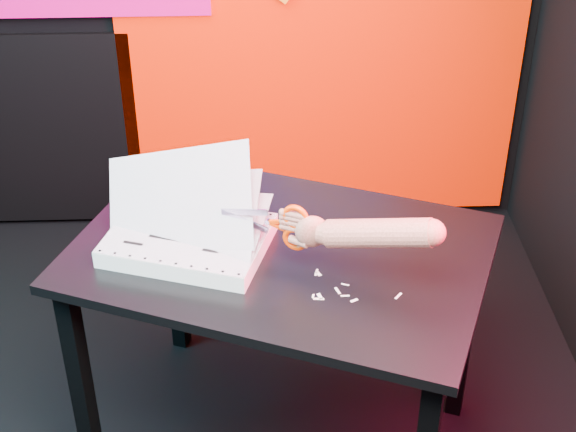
{
  "coord_description": "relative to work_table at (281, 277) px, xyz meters",
  "views": [
    {
      "loc": [
        0.39,
        -1.76,
        2.16
      ],
      "look_at": [
        0.47,
        0.18,
        0.87
      ],
      "focal_mm": 55.0,
      "sensor_mm": 36.0,
      "label": 1
    }
  ],
  "objects": [
    {
      "name": "room",
      "position": [
        -0.45,
        -0.2,
        0.7
      ],
      "size": [
        3.01,
        3.01,
        2.71
      ],
      "color": "black",
      "rests_on": "ground"
    },
    {
      "name": "backdrop",
      "position": [
        -0.39,
        1.27,
        0.31
      ],
      "size": [
        2.88,
        0.05,
        2.08
      ],
      "color": "#EF1A00",
      "rests_on": "ground"
    },
    {
      "name": "work_table",
      "position": [
        0.0,
        0.0,
        0.0
      ],
      "size": [
        1.31,
        1.1,
        0.75
      ],
      "rotation": [
        0.0,
        0.0,
        -0.38
      ],
      "color": "black",
      "rests_on": "ground"
    },
    {
      "name": "printout_stack",
      "position": [
        -0.25,
        0.02,
        0.13
      ],
      "size": [
        0.49,
        0.42,
        0.31
      ],
      "rotation": [
        0.0,
        0.0,
        -0.31
      ],
      "color": "white",
      "rests_on": "work_table"
    },
    {
      "name": "scissors",
      "position": [
        0.02,
        -0.09,
        0.23
      ],
      "size": [
        0.23,
        0.11,
        0.14
      ],
      "rotation": [
        0.0,
        0.0,
        -0.41
      ],
      "color": "silver",
      "rests_on": "printout_stack"
    },
    {
      "name": "hand_forearm",
      "position": [
        0.21,
        -0.17,
        0.27
      ],
      "size": [
        0.39,
        0.2,
        0.15
      ],
      "rotation": [
        0.0,
        0.0,
        -0.41
      ],
      "color": "#BA6959",
      "rests_on": "work_table"
    },
    {
      "name": "paper_clippings",
      "position": [
        0.14,
        -0.19,
        0.1
      ],
      "size": [
        0.23,
        0.14,
        0.0
      ],
      "color": "beige",
      "rests_on": "work_table"
    }
  ]
}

